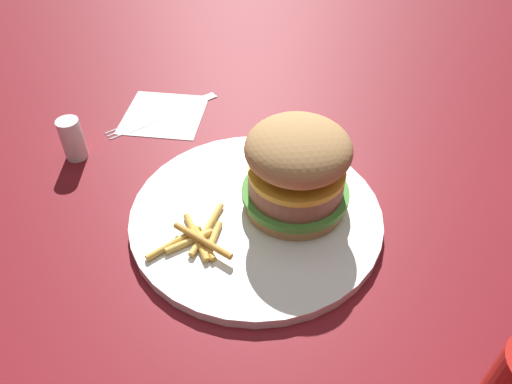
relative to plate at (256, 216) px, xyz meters
The scene contains 7 objects.
ground_plane 0.02m from the plate, 46.15° to the right, with size 1.60×1.60×0.00m, color maroon.
plate is the anchor object (origin of this frame).
sandwich 0.07m from the plate, 152.96° to the right, with size 0.12×0.12×0.11m.
fries_pile 0.07m from the plate, 47.22° to the left, with size 0.09×0.09×0.01m.
napkin 0.24m from the plate, 45.98° to the right, with size 0.11×0.11×0.00m, color white.
fork 0.24m from the plate, 45.60° to the right, with size 0.13×0.14×0.00m.
salt_shaker 0.26m from the plate, 14.54° to the right, with size 0.03×0.03×0.06m, color white.
Camera 1 is at (-0.09, 0.39, 0.40)m, focal length 34.64 mm.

